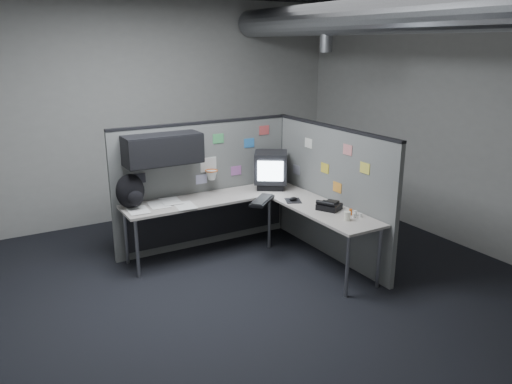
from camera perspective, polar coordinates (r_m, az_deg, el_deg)
room at (r=5.44m, az=5.91°, el=11.65°), size 5.62×5.62×3.22m
partition_back at (r=6.29m, az=-7.03°, el=2.12°), size 2.44×0.42×1.63m
partition_right at (r=6.17m, az=8.51°, el=0.05°), size 0.07×2.23×1.63m
desk at (r=6.11m, az=-1.47°, el=-1.96°), size 2.31×2.11×0.73m
monitor at (r=6.54m, az=1.70°, el=2.60°), size 0.58×0.58×0.47m
keyboard at (r=5.99m, az=0.71°, el=-0.96°), size 0.47×0.44×0.04m
mouse at (r=6.04m, az=4.26°, el=-0.87°), size 0.25×0.27×0.05m
phone at (r=5.77m, az=8.33°, el=-1.57°), size 0.31×0.32×0.12m
bottles at (r=5.60m, az=11.17°, el=-2.44°), size 0.11×0.14×0.07m
cup at (r=5.45m, az=10.39°, el=-2.72°), size 0.08×0.08×0.10m
papers at (r=5.95m, az=-10.55°, el=-1.50°), size 0.78×0.56×0.01m
backpack at (r=5.89m, az=-14.13°, el=0.03°), size 0.37×0.36×0.40m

